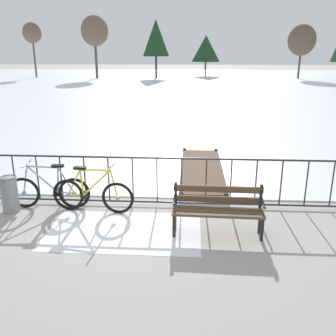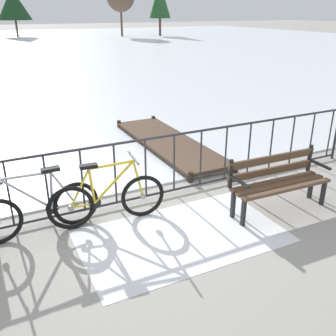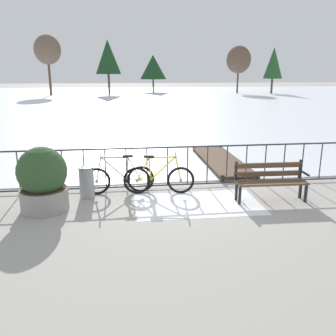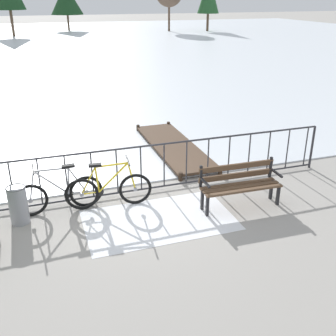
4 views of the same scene
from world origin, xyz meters
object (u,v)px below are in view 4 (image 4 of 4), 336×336
at_px(bicycle_near_railing, 109,190).
at_px(park_bench, 239,182).
at_px(trash_bin, 18,205).
at_px(bicycle_second, 59,194).

bearing_deg(bicycle_near_railing, park_bench, -17.03).
bearing_deg(trash_bin, bicycle_second, 15.36).
distance_m(bicycle_second, trash_bin, 0.77).
relative_size(park_bench, trash_bin, 2.20).
relative_size(bicycle_near_railing, trash_bin, 2.33).
xyz_separation_m(bicycle_second, trash_bin, (-0.74, -0.20, 0.00)).
bearing_deg(park_bench, bicycle_second, 165.45).
bearing_deg(park_bench, bicycle_near_railing, 162.97).
bearing_deg(park_bench, trash_bin, 170.68).
relative_size(bicycle_second, trash_bin, 2.34).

